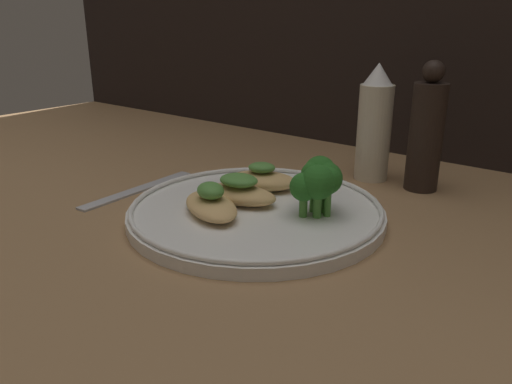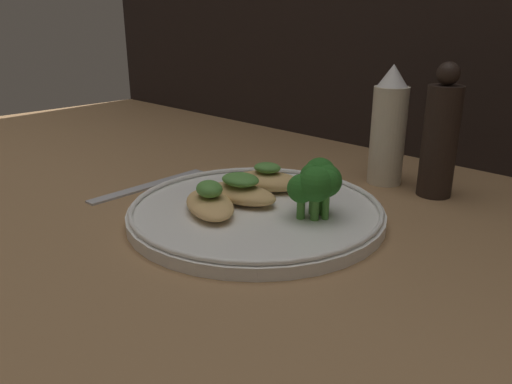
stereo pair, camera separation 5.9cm
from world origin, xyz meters
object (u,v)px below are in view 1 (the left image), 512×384
(sauce_bottle, at_px, (374,125))
(pepper_grinder, at_px, (426,133))
(plate, at_px, (256,211))
(broccoli_bunch, at_px, (319,180))

(sauce_bottle, relative_size, pepper_grinder, 0.96)
(plate, xyz_separation_m, pepper_grinder, (0.11, 0.23, 0.07))
(plate, distance_m, broccoli_bunch, 0.09)
(sauce_bottle, bearing_deg, plate, -99.23)
(broccoli_bunch, distance_m, pepper_grinder, 0.21)
(plate, relative_size, pepper_grinder, 1.73)
(pepper_grinder, bearing_deg, plate, -116.40)
(plate, relative_size, broccoli_bunch, 4.67)
(broccoli_bunch, relative_size, pepper_grinder, 0.37)
(broccoli_bunch, height_order, sauce_bottle, sauce_bottle)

